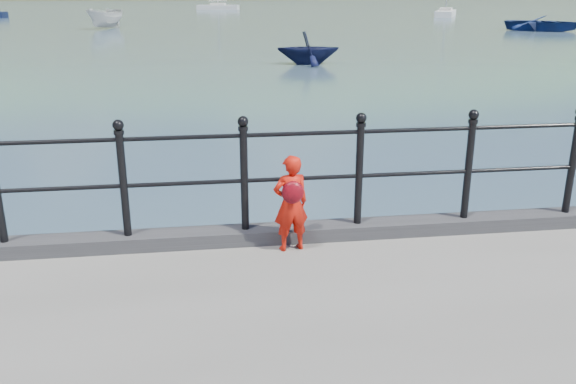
{
  "coord_description": "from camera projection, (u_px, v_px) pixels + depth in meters",
  "views": [
    {
      "loc": [
        -0.98,
        -6.06,
        3.56
      ],
      "look_at": [
        -0.16,
        -0.2,
        1.55
      ],
      "focal_mm": 38.0,
      "sensor_mm": 36.0,
      "label": 1
    }
  ],
  "objects": [
    {
      "name": "railing",
      "position": [
        303.0,
        164.0,
        6.23
      ],
      "size": [
        18.11,
        0.11,
        1.2
      ],
      "color": "black",
      "rests_on": "kerb"
    },
    {
      "name": "ground",
      "position": [
        299.0,
        314.0,
        6.96
      ],
      "size": [
        600.0,
        600.0,
        0.0
      ],
      "primitive_type": "plane",
      "color": "#2D4251",
      "rests_on": "ground"
    },
    {
      "name": "sailboat_deep",
      "position": [
        218.0,
        7.0,
        92.52
      ],
      "size": [
        6.54,
        3.36,
        9.26
      ],
      "rotation": [
        0.0,
        0.0,
        -0.25
      ],
      "color": "beige",
      "rests_on": "ground"
    },
    {
      "name": "kerb",
      "position": [
        302.0,
        232.0,
        6.48
      ],
      "size": [
        60.0,
        0.3,
        0.15
      ],
      "primitive_type": "cube",
      "color": "#28282B",
      "rests_on": "quay"
    },
    {
      "name": "launch_white",
      "position": [
        106.0,
        18.0,
        52.21
      ],
      "size": [
        3.55,
        4.74,
        1.73
      ],
      "primitive_type": "imported",
      "rotation": [
        0.0,
        0.0,
        -0.48
      ],
      "color": "beige",
      "rests_on": "ground"
    },
    {
      "name": "child",
      "position": [
        291.0,
        203.0,
        6.07
      ],
      "size": [
        0.4,
        0.34,
        0.99
      ],
      "rotation": [
        0.0,
        0.0,
        3.34
      ],
      "color": "red",
      "rests_on": "quay"
    },
    {
      "name": "launch_navy",
      "position": [
        308.0,
        48.0,
        28.67
      ],
      "size": [
        3.01,
        2.64,
        1.52
      ],
      "primitive_type": "imported",
      "rotation": [
        0.0,
        0.0,
        1.52
      ],
      "color": "black",
      "rests_on": "ground"
    },
    {
      "name": "far_shore",
      "position": [
        300.0,
        54.0,
        243.73
      ],
      "size": [
        830.0,
        200.0,
        156.0
      ],
      "color": "#333A21",
      "rests_on": "ground"
    },
    {
      "name": "launch_blue",
      "position": [
        543.0,
        23.0,
        49.83
      ],
      "size": [
        7.21,
        6.91,
        1.22
      ],
      "primitive_type": "imported",
      "rotation": [
        0.0,
        0.0,
        0.91
      ],
      "color": "navy",
      "rests_on": "ground"
    },
    {
      "name": "sailboat_far",
      "position": [
        446.0,
        13.0,
        72.9
      ],
      "size": [
        4.96,
        7.31,
        10.16
      ],
      "rotation": [
        0.0,
        0.0,
        1.11
      ],
      "color": "silver",
      "rests_on": "ground"
    }
  ]
}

